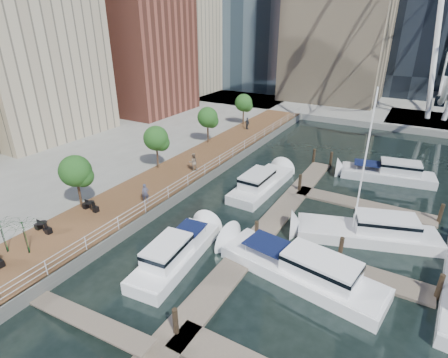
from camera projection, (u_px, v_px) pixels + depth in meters
ground at (157, 292)px, 21.63m from camera, size 520.00×520.00×0.00m
boardwalk at (182, 173)px, 37.37m from camera, size 6.00×60.00×1.00m
seawall at (206, 179)px, 36.00m from camera, size 0.25×60.00×1.00m
land_inland at (28, 136)px, 49.63m from camera, size 48.00×90.00×1.00m
land_far at (383, 77)px, 102.01m from camera, size 200.00×114.00×1.00m
pier at (434, 122)px, 56.15m from camera, size 14.00×12.00×1.00m
railing at (205, 170)px, 35.63m from camera, size 0.10×60.00×1.05m
floating_docks at (329, 242)px, 25.70m from camera, size 16.00×34.00×2.60m
midrise_condos at (92, 35)px, 52.54m from camera, size 19.00×67.00×28.00m
street_trees at (156, 138)px, 36.11m from camera, size 2.60×42.60×4.60m
cafe_tables at (20, 242)px, 24.21m from camera, size 2.50×13.70×0.74m
yacht_foreground at (300, 277)px, 22.91m from camera, size 12.19×4.98×2.15m
pedestrian_near at (145, 193)px, 30.02m from camera, size 0.72×0.72×1.70m
pedestrian_mid at (193, 162)px, 36.32m from camera, size 1.17×1.19×1.94m
pedestrian_far at (247, 123)px, 50.50m from camera, size 1.08×0.88×1.72m
moored_yachts at (353, 241)px, 26.66m from camera, size 21.81×35.82×11.50m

